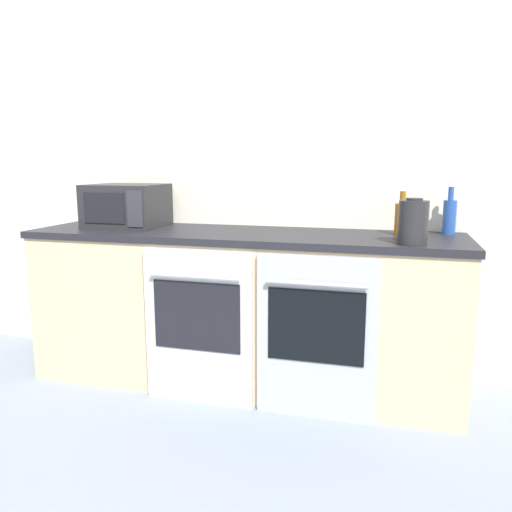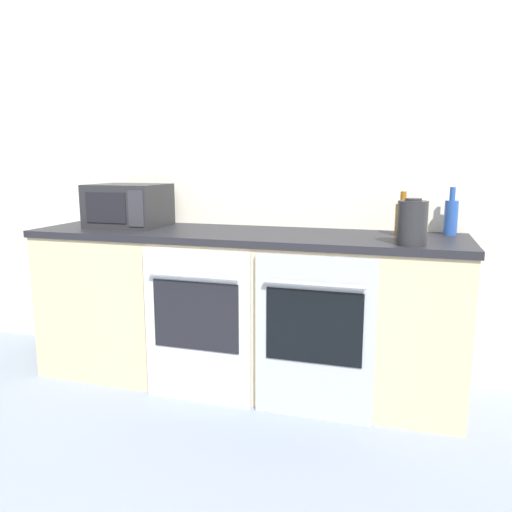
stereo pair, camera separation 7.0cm
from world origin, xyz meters
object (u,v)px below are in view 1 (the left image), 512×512
Objects in this scene: oven_left at (198,326)px; microwave at (127,206)px; oven_right at (316,337)px; kettle at (413,222)px; bottle_blue at (449,216)px; bottle_amber at (402,218)px.

oven_left is 0.93m from microwave.
oven_right is 3.80× the size of kettle.
oven_right is 1.93× the size of microwave.
oven_left and oven_right have the same top height.
bottle_blue is 1.16× the size of kettle.
bottle_amber is at bearing 98.61° from kettle.
bottle_amber is at bearing 47.46° from oven_right.
microwave is 1.84× the size of bottle_amber.
oven_left is at bearing -174.15° from kettle.
microwave is (-0.61, 0.37, 0.61)m from oven_left.
kettle is at bearing -8.86° from microwave.
microwave is 1.64m from bottle_amber.
bottle_amber is at bearing 22.59° from oven_left.
microwave reaches higher than oven_right.
oven_right is 0.74m from kettle.
kettle is at bearing 14.04° from oven_right.
kettle reaches higher than oven_left.
bottle_amber reaches higher than kettle.
microwave is at bearing 148.38° from oven_left.
microwave and bottle_blue have the same top height.
bottle_amber is at bearing 1.95° from microwave.
bottle_amber is 1.07× the size of kettle.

